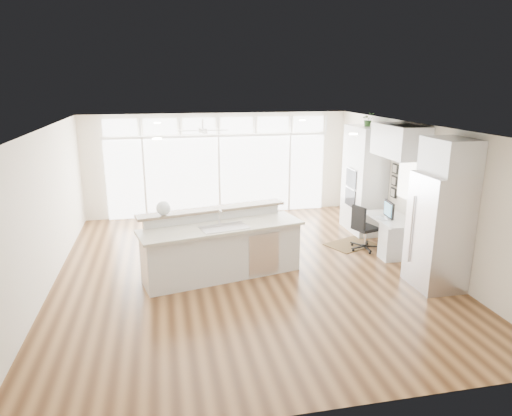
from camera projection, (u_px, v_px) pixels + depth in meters
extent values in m
cube|color=#4A2C16|center=(247.00, 270.00, 8.75)|extent=(7.00, 8.00, 0.02)
cube|color=white|center=(246.00, 128.00, 8.03)|extent=(7.00, 8.00, 0.02)
cube|color=silver|center=(219.00, 164.00, 12.16)|extent=(7.00, 0.04, 2.70)
cube|color=silver|center=(319.00, 300.00, 4.62)|extent=(7.00, 0.04, 2.70)
cube|color=silver|center=(43.00, 213.00, 7.70)|extent=(0.04, 8.00, 2.70)
cube|color=silver|center=(419.00, 193.00, 9.08)|extent=(0.04, 8.00, 2.70)
cube|color=silver|center=(219.00, 176.00, 12.19)|extent=(5.80, 0.06, 2.08)
cube|color=silver|center=(218.00, 126.00, 11.83)|extent=(5.90, 0.06, 0.40)
cube|color=white|center=(410.00, 180.00, 9.30)|extent=(0.04, 0.85, 0.85)
cube|color=white|center=(203.00, 126.00, 10.63)|extent=(1.16, 1.16, 0.32)
cube|color=silver|center=(244.00, 128.00, 8.22)|extent=(3.40, 3.00, 0.02)
cube|color=silver|center=(364.00, 180.00, 10.74)|extent=(0.64, 1.20, 2.50)
cube|color=silver|center=(390.00, 235.00, 9.55)|extent=(0.72, 1.30, 0.76)
cube|color=silver|center=(400.00, 141.00, 9.03)|extent=(0.64, 1.30, 0.64)
cube|color=silver|center=(439.00, 232.00, 7.82)|extent=(0.76, 0.90, 2.00)
cube|color=silver|center=(450.00, 156.00, 7.49)|extent=(0.64, 0.90, 0.60)
cube|color=black|center=(394.00, 181.00, 9.93)|extent=(0.06, 0.22, 0.80)
cube|color=silver|center=(222.00, 246.00, 8.33)|extent=(3.16, 1.75, 1.19)
cube|color=#31210F|center=(350.00, 244.00, 10.09)|extent=(1.21, 1.06, 0.01)
cube|color=black|center=(365.00, 228.00, 9.68)|extent=(0.62, 0.60, 0.98)
sphere|color=white|center=(163.00, 208.00, 8.11)|extent=(0.29, 0.29, 0.26)
cube|color=black|center=(389.00, 209.00, 9.38)|extent=(0.12, 0.45, 0.37)
cube|color=silver|center=(381.00, 218.00, 9.40)|extent=(0.12, 0.30, 0.01)
imported|color=#336129|center=(368.00, 121.00, 10.37)|extent=(0.30, 0.33, 0.24)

